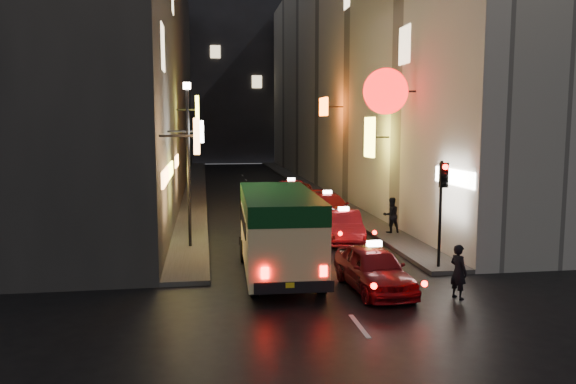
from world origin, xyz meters
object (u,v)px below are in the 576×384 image
pedestrian_crossing (459,268)px  taxi_near (374,265)px  traffic_light (443,191)px  minibus (278,223)px  lamp_post (188,154)px

pedestrian_crossing → taxi_near: bearing=41.1°
traffic_light → minibus: bearing=177.2°
minibus → traffic_light: (5.33, -0.26, 0.98)m
minibus → lamp_post: 5.52m
taxi_near → lamp_post: size_ratio=0.78×
taxi_near → pedestrian_crossing: size_ratio=2.81×
minibus → pedestrian_crossing: 5.60m
lamp_post → pedestrian_crossing: bearing=-44.2°
minibus → traffic_light: bearing=-2.8°
minibus → taxi_near: (2.55, -1.92, -0.95)m
minibus → traffic_light: traffic_light is taller
taxi_near → pedestrian_crossing: (2.08, -1.12, 0.11)m
pedestrian_crossing → minibus: bearing=36.1°
traffic_light → lamp_post: lamp_post is taller
pedestrian_crossing → lamp_post: 10.85m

